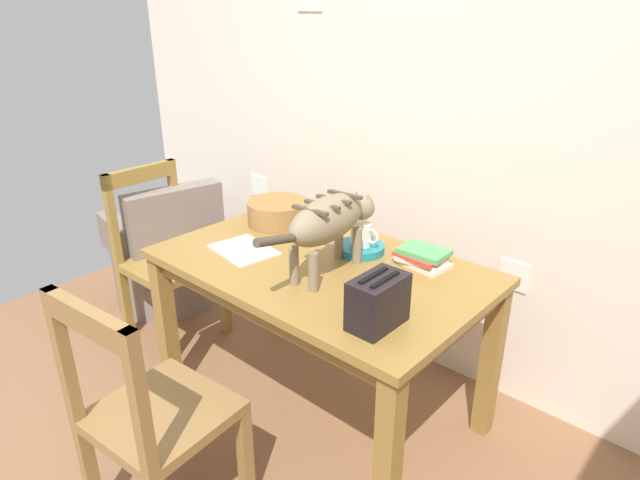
{
  "coord_description": "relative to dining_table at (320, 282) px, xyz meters",
  "views": [
    {
      "loc": [
        1.26,
        -0.23,
        1.69
      ],
      "look_at": [
        -0.07,
        1.26,
        0.83
      ],
      "focal_mm": 30.72,
      "sensor_mm": 36.0,
      "label": 1
    }
  ],
  "objects": [
    {
      "name": "wall_rear",
      "position": [
        0.07,
        0.7,
        0.61
      ],
      "size": [
        4.3,
        0.11,
        2.5
      ],
      "color": "silver",
      "rests_on": "ground_plane"
    },
    {
      "name": "dining_table",
      "position": [
        0.0,
        0.0,
        0.0
      ],
      "size": [
        1.32,
        0.82,
        0.73
      ],
      "color": "olive",
      "rests_on": "ground_plane"
    },
    {
      "name": "cat",
      "position": [
        0.08,
        -0.03,
        0.3
      ],
      "size": [
        0.2,
        0.69,
        0.31
      ],
      "rotation": [
        0.0,
        0.0,
        0.1
      ],
      "color": "#837357",
      "rests_on": "dining_table"
    },
    {
      "name": "saucer_bowl",
      "position": [
        0.06,
        0.19,
        0.11
      ],
      "size": [
        0.2,
        0.2,
        0.03
      ],
      "primitive_type": "cylinder",
      "color": "teal",
      "rests_on": "dining_table"
    },
    {
      "name": "coffee_mug",
      "position": [
        0.06,
        0.19,
        0.17
      ],
      "size": [
        0.13,
        0.09,
        0.09
      ],
      "color": "silver",
      "rests_on": "saucer_bowl"
    },
    {
      "name": "magazine",
      "position": [
        -0.32,
        -0.12,
        0.09
      ],
      "size": [
        0.3,
        0.25,
        0.01
      ],
      "primitive_type": "cube",
      "rotation": [
        0.0,
        0.0,
        -0.17
      ],
      "color": "silver",
      "rests_on": "dining_table"
    },
    {
      "name": "book_stack",
      "position": [
        0.32,
        0.26,
        0.13
      ],
      "size": [
        0.21,
        0.16,
        0.07
      ],
      "color": "silver",
      "rests_on": "dining_table"
    },
    {
      "name": "wicker_basket",
      "position": [
        -0.44,
        0.19,
        0.15
      ],
      "size": [
        0.29,
        0.29,
        0.11
      ],
      "color": "olive",
      "rests_on": "dining_table"
    },
    {
      "name": "toaster",
      "position": [
        0.45,
        -0.23,
        0.18
      ],
      "size": [
        0.12,
        0.2,
        0.18
      ],
      "color": "black",
      "rests_on": "dining_table"
    },
    {
      "name": "wooden_chair_near",
      "position": [
        -1.04,
        -0.06,
        -0.19
      ],
      "size": [
        0.43,
        0.43,
        0.92
      ],
      "rotation": [
        0.0,
        0.0,
        -1.56
      ],
      "color": "olive",
      "rests_on": "ground_plane"
    },
    {
      "name": "wooden_chair_far",
      "position": [
        -0.04,
        -0.79,
        -0.19
      ],
      "size": [
        0.46,
        0.46,
        0.92
      ],
      "rotation": [
        0.0,
        0.0,
        0.09
      ],
      "color": "olive",
      "rests_on": "ground_plane"
    },
    {
      "name": "wicker_armchair",
      "position": [
        -1.35,
        0.12,
        -0.37
      ],
      "size": [
        0.65,
        0.67,
        0.78
      ],
      "rotation": [
        0.0,
        0.0,
        1.38
      ],
      "color": "slate",
      "rests_on": "ground_plane"
    }
  ]
}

